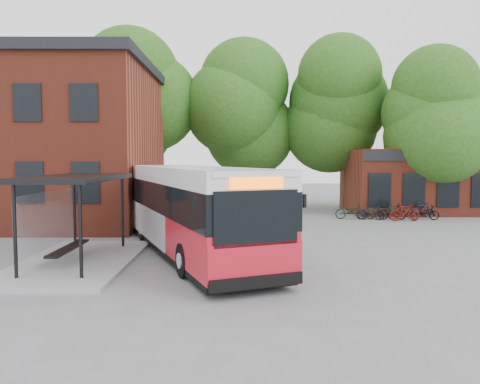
{
  "coord_description": "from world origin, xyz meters",
  "views": [
    {
      "loc": [
        0.71,
        -16.1,
        3.39
      ],
      "look_at": [
        0.83,
        3.76,
        2.0
      ],
      "focal_mm": 35.0,
      "sensor_mm": 36.0,
      "label": 1
    }
  ],
  "objects_px": {
    "bicycle_0": "(351,211)",
    "bicycle_1": "(371,212)",
    "city_bus": "(190,210)",
    "bicycle_3": "(392,212)",
    "bicycle_5": "(405,212)",
    "bicycle_7": "(422,210)",
    "bus_shelter": "(77,219)",
    "bicycle_2": "(382,211)",
    "bicycle_6": "(424,212)"
  },
  "relations": [
    {
      "from": "bus_shelter",
      "to": "city_bus",
      "type": "bearing_deg",
      "value": 27.39
    },
    {
      "from": "bicycle_7",
      "to": "bicycle_0",
      "type": "bearing_deg",
      "value": 87.47
    },
    {
      "from": "bicycle_3",
      "to": "bicycle_7",
      "type": "relative_size",
      "value": 1.01
    },
    {
      "from": "bicycle_0",
      "to": "bicycle_3",
      "type": "bearing_deg",
      "value": -92.45
    },
    {
      "from": "bicycle_5",
      "to": "bicycle_7",
      "type": "bearing_deg",
      "value": -45.67
    },
    {
      "from": "bus_shelter",
      "to": "bicycle_7",
      "type": "relative_size",
      "value": 4.61
    },
    {
      "from": "bicycle_3",
      "to": "bicycle_5",
      "type": "bearing_deg",
      "value": -138.1
    },
    {
      "from": "bicycle_6",
      "to": "bicycle_7",
      "type": "xyz_separation_m",
      "value": [
        0.22,
        0.9,
        0.04
      ]
    },
    {
      "from": "bicycle_3",
      "to": "bicycle_5",
      "type": "xyz_separation_m",
      "value": [
        0.46,
        -0.67,
        0.03
      ]
    },
    {
      "from": "bicycle_6",
      "to": "bicycle_7",
      "type": "bearing_deg",
      "value": -5.52
    },
    {
      "from": "bicycle_5",
      "to": "bicycle_7",
      "type": "height_order",
      "value": "bicycle_5"
    },
    {
      "from": "bicycle_1",
      "to": "bicycle_2",
      "type": "bearing_deg",
      "value": -57.03
    },
    {
      "from": "city_bus",
      "to": "bicycle_6",
      "type": "relative_size",
      "value": 7.71
    },
    {
      "from": "bus_shelter",
      "to": "bicycle_7",
      "type": "bearing_deg",
      "value": 36.44
    },
    {
      "from": "bicycle_1",
      "to": "bicycle_0",
      "type": "bearing_deg",
      "value": 80.52
    },
    {
      "from": "bicycle_6",
      "to": "bicycle_7",
      "type": "relative_size",
      "value": 1.05
    },
    {
      "from": "bicycle_2",
      "to": "bicycle_3",
      "type": "height_order",
      "value": "bicycle_2"
    },
    {
      "from": "bus_shelter",
      "to": "city_bus",
      "type": "height_order",
      "value": "city_bus"
    },
    {
      "from": "bicycle_2",
      "to": "bicycle_3",
      "type": "bearing_deg",
      "value": -105.94
    },
    {
      "from": "bus_shelter",
      "to": "bicycle_2",
      "type": "distance_m",
      "value": 17.44
    },
    {
      "from": "bicycle_1",
      "to": "bicycle_2",
      "type": "xyz_separation_m",
      "value": [
        0.65,
        0.26,
        0.03
      ]
    },
    {
      "from": "bicycle_2",
      "to": "bicycle_6",
      "type": "xyz_separation_m",
      "value": [
        2.32,
        -0.29,
        -0.07
      ]
    },
    {
      "from": "city_bus",
      "to": "bicycle_3",
      "type": "bearing_deg",
      "value": 19.85
    },
    {
      "from": "city_bus",
      "to": "bicycle_7",
      "type": "height_order",
      "value": "city_bus"
    },
    {
      "from": "city_bus",
      "to": "bicycle_2",
      "type": "height_order",
      "value": "city_bus"
    },
    {
      "from": "city_bus",
      "to": "bicycle_2",
      "type": "relative_size",
      "value": 6.64
    },
    {
      "from": "bicycle_0",
      "to": "bicycle_1",
      "type": "bearing_deg",
      "value": -104.42
    },
    {
      "from": "city_bus",
      "to": "bicycle_7",
      "type": "relative_size",
      "value": 8.09
    },
    {
      "from": "bicycle_6",
      "to": "bicycle_7",
      "type": "distance_m",
      "value": 0.93
    },
    {
      "from": "bicycle_0",
      "to": "bicycle_5",
      "type": "bearing_deg",
      "value": -104.29
    },
    {
      "from": "bicycle_5",
      "to": "bicycle_7",
      "type": "relative_size",
      "value": 1.08
    },
    {
      "from": "city_bus",
      "to": "bus_shelter",
      "type": "bearing_deg",
      "value": -173.93
    },
    {
      "from": "bus_shelter",
      "to": "bicycle_6",
      "type": "relative_size",
      "value": 4.4
    },
    {
      "from": "bus_shelter",
      "to": "bicycle_3",
      "type": "xyz_separation_m",
      "value": [
        13.92,
        10.94,
        -0.99
      ]
    },
    {
      "from": "bicycle_0",
      "to": "bicycle_3",
      "type": "xyz_separation_m",
      "value": [
        2.26,
        -0.33,
        0.01
      ]
    },
    {
      "from": "bus_shelter",
      "to": "bicycle_7",
      "type": "height_order",
      "value": "bus_shelter"
    },
    {
      "from": "bicycle_2",
      "to": "bicycle_5",
      "type": "bearing_deg",
      "value": -126.48
    },
    {
      "from": "bicycle_1",
      "to": "bicycle_3",
      "type": "xyz_separation_m",
      "value": [
        1.19,
        0.06,
        0.01
      ]
    },
    {
      "from": "bicycle_2",
      "to": "bicycle_6",
      "type": "relative_size",
      "value": 1.16
    },
    {
      "from": "bicycle_1",
      "to": "bus_shelter",
      "type": "bearing_deg",
      "value": 141.37
    },
    {
      "from": "bicycle_3",
      "to": "bicycle_7",
      "type": "distance_m",
      "value": 2.15
    },
    {
      "from": "bicycle_5",
      "to": "bicycle_6",
      "type": "height_order",
      "value": "bicycle_5"
    },
    {
      "from": "bus_shelter",
      "to": "bicycle_2",
      "type": "bearing_deg",
      "value": 39.78
    },
    {
      "from": "bicycle_0",
      "to": "bicycle_5",
      "type": "relative_size",
      "value": 1.05
    },
    {
      "from": "bicycle_1",
      "to": "bicycle_3",
      "type": "distance_m",
      "value": 1.19
    },
    {
      "from": "bicycle_6",
      "to": "bicycle_1",
      "type": "bearing_deg",
      "value": 97.63
    },
    {
      "from": "bicycle_5",
      "to": "bicycle_0",
      "type": "bearing_deg",
      "value": 70.16
    },
    {
      "from": "bicycle_0",
      "to": "bicycle_1",
      "type": "distance_m",
      "value": 1.14
    },
    {
      "from": "bicycle_3",
      "to": "bicycle_6",
      "type": "bearing_deg",
      "value": -85.45
    },
    {
      "from": "city_bus",
      "to": "bicycle_1",
      "type": "height_order",
      "value": "city_bus"
    }
  ]
}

